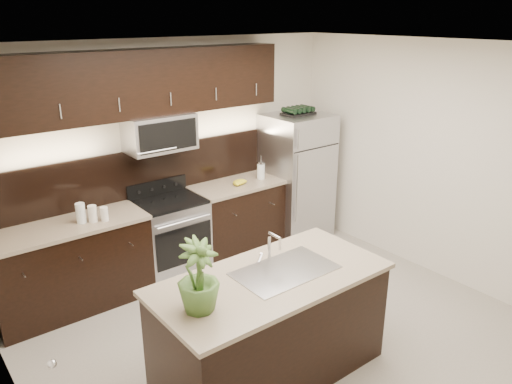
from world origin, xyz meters
The scene contains 12 objects.
ground centered at (0.00, 0.00, 0.00)m, with size 4.50×4.50×0.00m, color gray.
room_walls centered at (-0.11, -0.04, 1.70)m, with size 4.52×4.02×2.71m.
counter_run centered at (-0.46, 1.69, 0.47)m, with size 3.51×0.65×0.94m.
upper_fixtures centered at (-0.43, 1.84, 2.14)m, with size 3.49×0.40×1.66m.
island centered at (-0.45, -0.39, 0.47)m, with size 1.96×0.96×0.94m.
sink_faucet centered at (-0.30, -0.38, 0.96)m, with size 0.84×0.50×0.28m.
refrigerator centered at (1.67, 1.63, 0.85)m, with size 0.82×0.74×1.70m, color #B2B2B7.
wine_rack centered at (1.67, 1.63, 1.75)m, with size 0.42×0.26×0.10m.
plant centered at (-1.16, -0.45, 1.21)m, with size 0.30×0.30×0.54m, color #3D5E25.
canisters centered at (-1.19, 1.60, 1.03)m, with size 0.29×0.18×0.21m.
french_press centered at (1.06, 1.64, 1.05)m, with size 0.10×0.10×0.30m.
bananas centered at (0.64, 1.61, 0.97)m, with size 0.20×0.16×0.06m, color gold.
Camera 1 is at (-2.74, -3.13, 2.95)m, focal length 35.00 mm.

